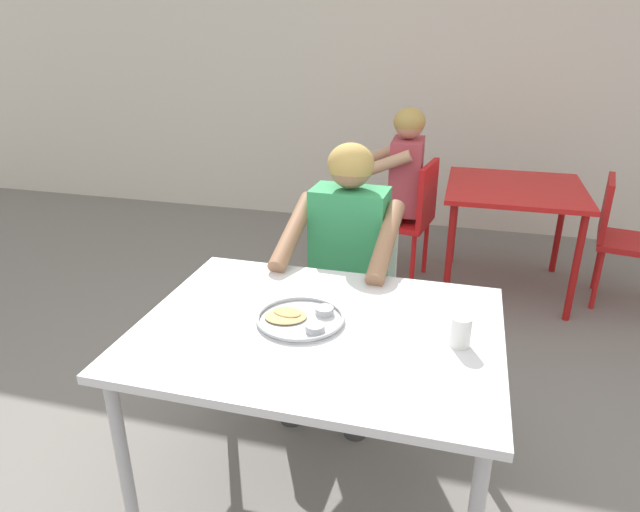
# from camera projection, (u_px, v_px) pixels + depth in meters

# --- Properties ---
(ground_plane) EXTENTS (12.00, 12.00, 0.05)m
(ground_plane) POSITION_uv_depth(u_px,v_px,m) (312.00, 500.00, 2.14)
(ground_plane) COLOR slate
(back_wall) EXTENTS (12.00, 0.12, 3.40)m
(back_wall) POSITION_uv_depth(u_px,v_px,m) (423.00, 20.00, 4.40)
(back_wall) COLOR silver
(back_wall) RESTS_ON ground
(table_foreground) EXTENTS (1.22, 0.92, 0.73)m
(table_foreground) POSITION_uv_depth(u_px,v_px,m) (319.00, 343.00, 1.90)
(table_foreground) COLOR silver
(table_foreground) RESTS_ON ground
(thali_tray) EXTENTS (0.31, 0.31, 0.03)m
(thali_tray) POSITION_uv_depth(u_px,v_px,m) (301.00, 318.00, 1.90)
(thali_tray) COLOR #B7BABF
(thali_tray) RESTS_ON table_foreground
(drinking_cup) EXTENTS (0.07, 0.07, 0.10)m
(drinking_cup) POSITION_uv_depth(u_px,v_px,m) (461.00, 331.00, 1.74)
(drinking_cup) COLOR white
(drinking_cup) RESTS_ON table_foreground
(chair_foreground) EXTENTS (0.41, 0.44, 0.81)m
(chair_foreground) POSITION_uv_depth(u_px,v_px,m) (354.00, 284.00, 2.77)
(chair_foreground) COLOR silver
(chair_foreground) RESTS_ON ground
(diner_foreground) EXTENTS (0.51, 0.56, 1.20)m
(diner_foreground) POSITION_uv_depth(u_px,v_px,m) (344.00, 256.00, 2.48)
(diner_foreground) COLOR #383838
(diner_foreground) RESTS_ON ground
(table_background_red) EXTENTS (0.85, 0.86, 0.71)m
(table_background_red) POSITION_uv_depth(u_px,v_px,m) (514.00, 199.00, 3.56)
(table_background_red) COLOR red
(table_background_red) RESTS_ON ground
(chair_red_left) EXTENTS (0.50, 0.48, 0.84)m
(chair_red_left) POSITION_uv_depth(u_px,v_px,m) (409.00, 213.00, 3.74)
(chair_red_left) COLOR red
(chair_red_left) RESTS_ON ground
(chair_red_right) EXTENTS (0.47, 0.47, 0.81)m
(chair_red_right) POSITION_uv_depth(u_px,v_px,m) (621.00, 233.00, 3.44)
(chair_red_right) COLOR red
(chair_red_right) RESTS_ON ground
(patron_background) EXTENTS (0.56, 0.50, 1.18)m
(patron_background) POSITION_uv_depth(u_px,v_px,m) (392.00, 179.00, 3.72)
(patron_background) COLOR #2D2D2D
(patron_background) RESTS_ON ground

